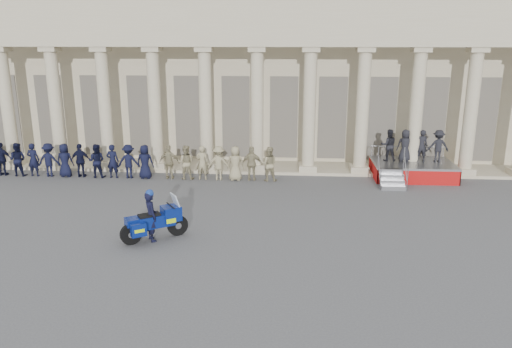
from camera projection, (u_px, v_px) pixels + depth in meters
name	position (u px, v px, depth m)	size (l,w,h in m)	color
ground	(206.00, 228.00, 18.16)	(90.00, 90.00, 0.00)	#464649
building	(244.00, 74.00, 31.17)	(40.00, 12.50, 9.00)	tan
officer_rank	(114.00, 161.00, 24.55)	(15.97, 0.64, 1.68)	black
reviewing_stand	(413.00, 153.00, 24.50)	(3.86, 3.80, 2.37)	gray
motorcycle	(155.00, 221.00, 16.96)	(2.06, 1.65, 1.53)	black
rider	(151.00, 215.00, 16.83)	(0.70, 0.75, 1.82)	black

